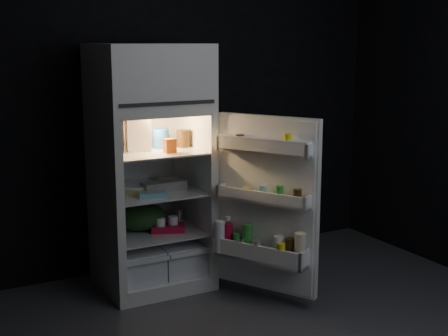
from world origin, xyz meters
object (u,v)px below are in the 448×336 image
refrigerator (149,159)px  milk_jug (138,134)px  egg_carton (164,186)px  yogurt_tray (168,228)px  fridge_door (265,208)px

refrigerator → milk_jug: refrigerator is taller
egg_carton → yogurt_tray: egg_carton is taller
yogurt_tray → fridge_door: bearing=-27.8°
fridge_door → yogurt_tray: 0.78m
refrigerator → yogurt_tray: bearing=-56.9°
fridge_door → milk_jug: bearing=132.4°
yogurt_tray → milk_jug: bearing=165.1°
milk_jug → refrigerator: bearing=18.4°
egg_carton → milk_jug: bearing=147.6°
milk_jug → egg_carton: size_ratio=0.74×
refrigerator → fridge_door: bearing=-51.5°
egg_carton → refrigerator: bearing=125.9°
fridge_door → egg_carton: 0.78m
fridge_door → milk_jug: (-0.64, 0.70, 0.46)m
milk_jug → yogurt_tray: bearing=-23.0°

